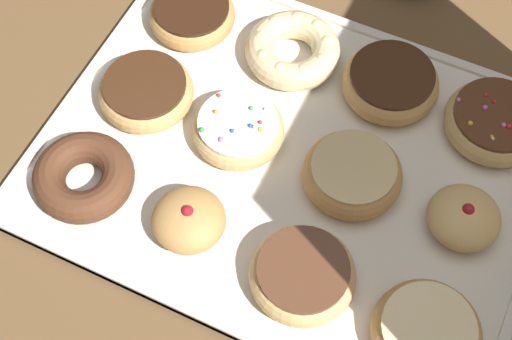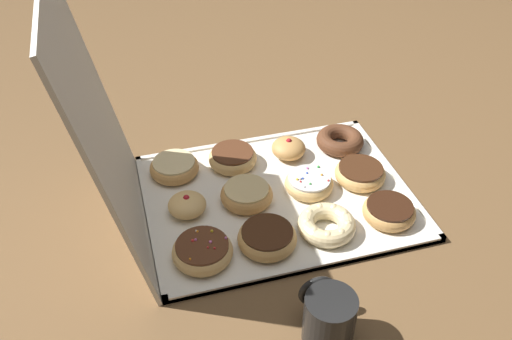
# 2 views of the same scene
# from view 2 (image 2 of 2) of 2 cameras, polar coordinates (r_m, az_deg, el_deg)

# --- Properties ---
(ground_plane) EXTENTS (3.00, 3.00, 0.00)m
(ground_plane) POSITION_cam_2_polar(r_m,az_deg,el_deg) (1.23, 2.23, -2.97)
(ground_plane) COLOR brown
(donut_box) EXTENTS (0.44, 0.58, 0.01)m
(donut_box) POSITION_cam_2_polar(r_m,az_deg,el_deg) (1.23, 2.23, -2.79)
(donut_box) COLOR silver
(donut_box) RESTS_ON ground
(box_lid_open) EXTENTS (0.44, 0.11, 0.51)m
(box_lid_open) POSITION_cam_2_polar(r_m,az_deg,el_deg) (1.04, -15.76, 4.30)
(box_lid_open) COLOR silver
(box_lid_open) RESTS_ON ground
(chocolate_frosted_donut_0) EXTENTS (0.11, 0.11, 0.04)m
(chocolate_frosted_donut_0) POSITION_cam_2_polar(r_m,az_deg,el_deg) (1.19, 13.60, -4.15)
(chocolate_frosted_donut_0) COLOR tan
(chocolate_frosted_donut_0) RESTS_ON donut_box
(chocolate_frosted_donut_1) EXTENTS (0.12, 0.12, 0.04)m
(chocolate_frosted_donut_1) POSITION_cam_2_polar(r_m,az_deg,el_deg) (1.27, 10.79, -0.42)
(chocolate_frosted_donut_1) COLOR tan
(chocolate_frosted_donut_1) RESTS_ON donut_box
(chocolate_cake_ring_donut_2) EXTENTS (0.12, 0.12, 0.04)m
(chocolate_cake_ring_donut_2) POSITION_cam_2_polar(r_m,az_deg,el_deg) (1.37, 8.68, 3.05)
(chocolate_cake_ring_donut_2) COLOR #59331E
(chocolate_cake_ring_donut_2) RESTS_ON donut_box
(cruller_donut_3) EXTENTS (0.12, 0.12, 0.04)m
(cruller_donut_3) POSITION_cam_2_polar(r_m,az_deg,el_deg) (1.14, 7.32, -5.60)
(cruller_donut_3) COLOR beige
(cruller_donut_3) RESTS_ON donut_box
(sprinkle_donut_4) EXTENTS (0.11, 0.11, 0.04)m
(sprinkle_donut_4) POSITION_cam_2_polar(r_m,az_deg,el_deg) (1.23, 5.50, -1.36)
(sprinkle_donut_4) COLOR #E5B770
(sprinkle_donut_4) RESTS_ON donut_box
(jelly_filled_donut_5) EXTENTS (0.08, 0.08, 0.05)m
(jelly_filled_donut_5) POSITION_cam_2_polar(r_m,az_deg,el_deg) (1.32, 3.39, 2.27)
(jelly_filled_donut_5) COLOR tan
(jelly_filled_donut_5) RESTS_ON donut_box
(chocolate_frosted_donut_6) EXTENTS (0.12, 0.12, 0.04)m
(chocolate_frosted_donut_6) POSITION_cam_2_polar(r_m,az_deg,el_deg) (1.10, 1.16, -7.00)
(chocolate_frosted_donut_6) COLOR tan
(chocolate_frosted_donut_6) RESTS_ON donut_box
(glazed_ring_donut_7) EXTENTS (0.11, 0.11, 0.04)m
(glazed_ring_donut_7) POSITION_cam_2_polar(r_m,az_deg,el_deg) (1.20, -0.97, -2.53)
(glazed_ring_donut_7) COLOR tan
(glazed_ring_donut_7) RESTS_ON donut_box
(chocolate_frosted_donut_8) EXTENTS (0.11, 0.11, 0.04)m
(chocolate_frosted_donut_8) POSITION_cam_2_polar(r_m,az_deg,el_deg) (1.30, -2.43, 1.29)
(chocolate_frosted_donut_8) COLOR #E5B770
(chocolate_frosted_donut_8) RESTS_ON donut_box
(sprinkle_donut_9) EXTENTS (0.12, 0.12, 0.04)m
(sprinkle_donut_9) POSITION_cam_2_polar(r_m,az_deg,el_deg) (1.08, -5.56, -8.32)
(sprinkle_donut_9) COLOR #E5B770
(sprinkle_donut_9) RESTS_ON donut_box
(jelly_filled_donut_10) EXTENTS (0.08, 0.08, 0.05)m
(jelly_filled_donut_10) POSITION_cam_2_polar(r_m,az_deg,el_deg) (1.18, -7.15, -3.57)
(jelly_filled_donut_10) COLOR #E5B770
(jelly_filled_donut_10) RESTS_ON donut_box
(glazed_ring_donut_11) EXTENTS (0.11, 0.11, 0.04)m
(glazed_ring_donut_11) POSITION_cam_2_polar(r_m,az_deg,el_deg) (1.28, -8.45, 0.30)
(glazed_ring_donut_11) COLOR tan
(glazed_ring_donut_11) RESTS_ON donut_box
(coffee_mug) EXTENTS (0.11, 0.09, 0.10)m
(coffee_mug) POSITION_cam_2_polar(r_m,az_deg,el_deg) (0.96, 7.51, -14.83)
(coffee_mug) COLOR black
(coffee_mug) RESTS_ON ground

